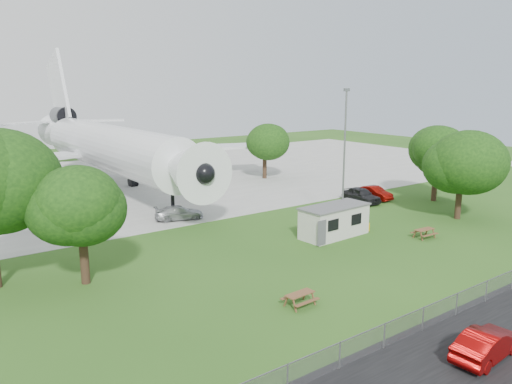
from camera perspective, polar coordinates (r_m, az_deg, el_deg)
ground at (r=35.03m, az=7.59°, el=-8.68°), size 160.00×160.00×0.00m
asphalt_strip at (r=28.00m, az=26.97°, el=-15.49°), size 120.00×8.00×0.02m
concrete_apron at (r=66.77m, az=-15.47°, el=1.00°), size 120.00×46.00×0.03m
airliner at (r=63.32m, az=-16.74°, el=5.15°), size 46.36×47.73×17.69m
site_cabin at (r=42.09m, az=8.93°, el=-3.27°), size 6.81×3.00×2.62m
picnic_west at (r=29.42m, az=5.02°, el=-12.80°), size 1.88×1.59×0.76m
picnic_east at (r=43.72m, az=18.64°, el=-4.98°), size 1.90×1.63×0.76m
fence at (r=29.50m, az=20.78°, el=-13.52°), size 58.00×0.04×1.30m
lamp_mast at (r=43.43m, az=10.03°, el=3.49°), size 0.16×0.16×12.00m
tree_west_small at (r=32.62m, az=-19.45°, el=-1.38°), size 5.98×5.98×8.15m
tree_east_front at (r=49.98m, az=22.45°, el=2.84°), size 7.27×7.27×8.75m
tree_east_back at (r=57.05m, az=19.99°, el=4.22°), size 6.59×6.59×8.57m
tree_far_apron at (r=66.95m, az=1.01°, el=5.80°), size 6.09×6.09×8.08m
car_centre_sedan at (r=26.21m, az=24.85°, el=-15.52°), size 4.36×1.80×1.41m
car_ne_hatch at (r=54.80m, az=11.94°, el=-0.35°), size 2.25×4.83×1.60m
car_ne_sedan at (r=56.64m, az=13.40°, el=-0.11°), size 1.74×4.40×1.43m
car_apron_van at (r=47.30m, az=-8.79°, el=-2.38°), size 4.83×2.97×1.31m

